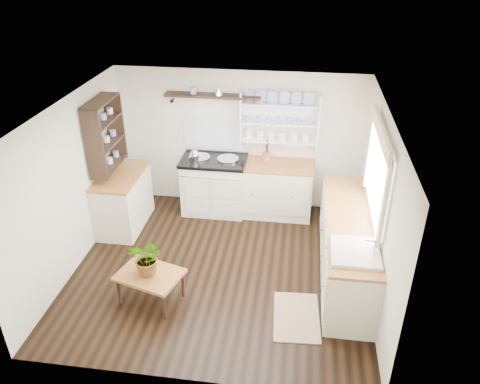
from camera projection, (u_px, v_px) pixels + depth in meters
name	position (u px, v px, depth m)	size (l,w,h in m)	color
floor	(220.00, 268.00, 6.55)	(4.00, 3.80, 0.01)	black
wall_back	(239.00, 140.00, 7.65)	(4.00, 0.02, 2.30)	silver
wall_right	(378.00, 208.00, 5.76)	(0.02, 3.80, 2.30)	silver
wall_left	(71.00, 186.00, 6.24)	(0.02, 3.80, 2.30)	silver
ceiling	(216.00, 111.00, 5.44)	(4.00, 3.80, 0.01)	white
window	(377.00, 172.00, 5.69)	(0.08, 1.55, 1.22)	white
aga_cooker	(214.00, 184.00, 7.73)	(1.05, 0.73, 0.97)	silver
back_cabinets	(273.00, 188.00, 7.65)	(1.27, 0.63, 0.90)	beige
right_cabinets	(347.00, 247.00, 6.21)	(0.62, 2.43, 0.90)	beige
belfast_sink	(354.00, 260.00, 5.40)	(0.55, 0.60, 0.45)	white
left_cabinets	(123.00, 200.00, 7.32)	(0.62, 1.13, 0.90)	beige
plate_rack	(280.00, 119.00, 7.34)	(1.20, 0.22, 0.90)	white
high_shelf	(213.00, 96.00, 7.22)	(1.50, 0.29, 0.16)	black
left_shelving	(105.00, 134.00, 6.81)	(0.28, 0.80, 1.05)	black
kettle	(195.00, 156.00, 7.39)	(0.16, 0.16, 0.20)	silver
utensil_crock	(266.00, 157.00, 7.48)	(0.12, 0.12, 0.15)	#AB573E
center_table	(150.00, 276.00, 5.81)	(0.89, 0.74, 0.42)	brown
potted_plant	(148.00, 258.00, 5.68)	(0.43, 0.37, 0.47)	#3F7233
floor_rug	(296.00, 317.00, 5.71)	(0.55, 0.85, 0.02)	#8C6C51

